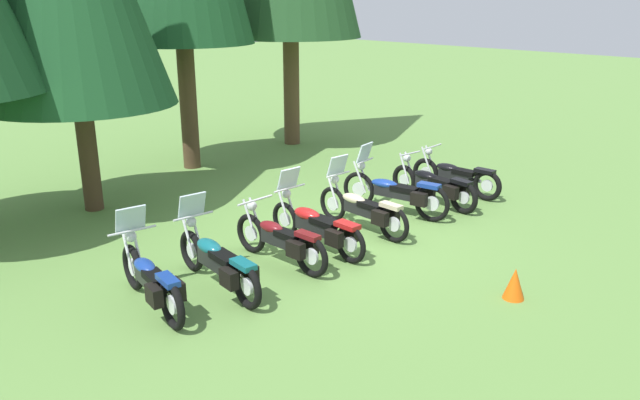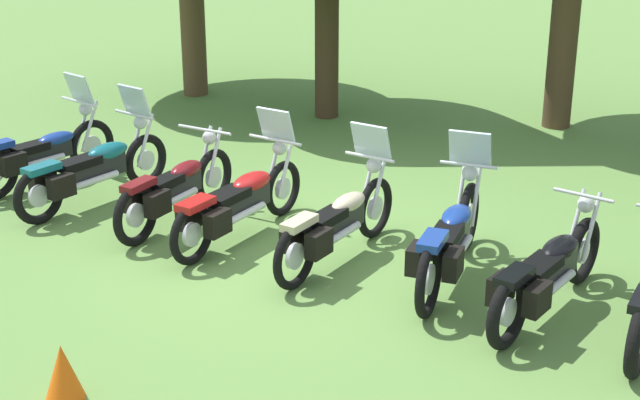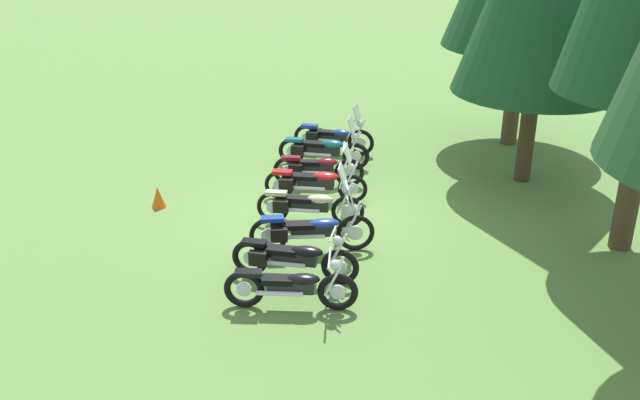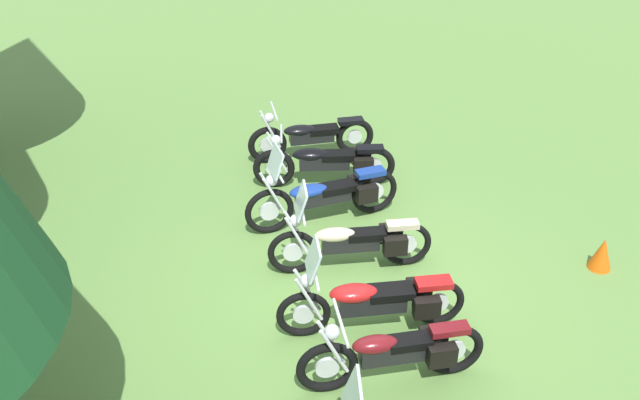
{
  "view_description": "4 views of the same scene",
  "coord_description": "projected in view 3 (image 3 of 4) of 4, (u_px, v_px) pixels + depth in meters",
  "views": [
    {
      "loc": [
        -7.81,
        -7.36,
        4.28
      ],
      "look_at": [
        0.06,
        0.58,
        0.59
      ],
      "focal_mm": 35.08,
      "sensor_mm": 36.0,
      "label": 1
    },
    {
      "loc": [
        5.23,
        -7.94,
        4.17
      ],
      "look_at": [
        0.28,
        0.1,
        0.59
      ],
      "focal_mm": 53.18,
      "sensor_mm": 36.0,
      "label": 2
    },
    {
      "loc": [
        13.79,
        1.68,
        6.45
      ],
      "look_at": [
        0.82,
        0.21,
        0.68
      ],
      "focal_mm": 39.57,
      "sensor_mm": 36.0,
      "label": 3
    },
    {
      "loc": [
        -6.96,
        1.51,
        5.95
      ],
      "look_at": [
        0.88,
        0.35,
        0.97
      ],
      "focal_mm": 39.02,
      "sensor_mm": 36.0,
      "label": 4
    }
  ],
  "objects": [
    {
      "name": "motorcycle_5",
      "position": [
        311.0,
        229.0,
        13.48
      ],
      "size": [
        0.82,
        2.39,
        1.38
      ],
      "rotation": [
        0.0,
        0.0,
        1.76
      ],
      "color": "black",
      "rests_on": "ground_plane"
    },
    {
      "name": "motorcycle_1",
      "position": [
        322.0,
        149.0,
        17.7
      ],
      "size": [
        0.74,
        2.34,
        1.35
      ],
      "rotation": [
        0.0,
        0.0,
        1.47
      ],
      "color": "black",
      "rests_on": "ground_plane"
    },
    {
      "name": "motorcycle_0",
      "position": [
        332.0,
        136.0,
        18.63
      ],
      "size": [
        0.79,
        2.18,
        1.36
      ],
      "rotation": [
        0.0,
        0.0,
        1.41
      ],
      "color": "black",
      "rests_on": "ground_plane"
    },
    {
      "name": "ground_plane",
      "position": [
        314.0,
        213.0,
        15.31
      ],
      "size": [
        80.0,
        80.0,
        0.0
      ],
      "primitive_type": "plane",
      "color": "#608C42"
    },
    {
      "name": "motorcycle_6",
      "position": [
        292.0,
        257.0,
        12.55
      ],
      "size": [
        0.69,
        2.34,
        1.0
      ],
      "rotation": [
        0.0,
        0.0,
        1.48
      ],
      "color": "black",
      "rests_on": "ground_plane"
    },
    {
      "name": "motorcycle_7",
      "position": [
        291.0,
        286.0,
        11.66
      ],
      "size": [
        0.73,
        2.25,
        0.99
      ],
      "rotation": [
        0.0,
        0.0,
        1.63
      ],
      "color": "black",
      "rests_on": "ground_plane"
    },
    {
      "name": "motorcycle_4",
      "position": [
        308.0,
        204.0,
        14.61
      ],
      "size": [
        0.61,
        2.26,
        1.35
      ],
      "rotation": [
        0.0,
        0.0,
        1.54
      ],
      "color": "black",
      "rests_on": "ground_plane"
    },
    {
      "name": "traffic_cone",
      "position": [
        158.0,
        197.0,
        15.5
      ],
      "size": [
        0.32,
        0.32,
        0.48
      ],
      "primitive_type": "cone",
      "color": "#EA590F",
      "rests_on": "ground_plane"
    },
    {
      "name": "motorcycle_2",
      "position": [
        317.0,
        168.0,
        16.55
      ],
      "size": [
        0.75,
        2.15,
        1.0
      ],
      "rotation": [
        0.0,
        0.0,
        1.61
      ],
      "color": "black",
      "rests_on": "ground_plane"
    },
    {
      "name": "motorcycle_3",
      "position": [
        314.0,
        181.0,
        15.74
      ],
      "size": [
        0.72,
        2.33,
        1.34
      ],
      "rotation": [
        0.0,
        0.0,
        1.55
      ],
      "color": "black",
      "rests_on": "ground_plane"
    }
  ]
}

